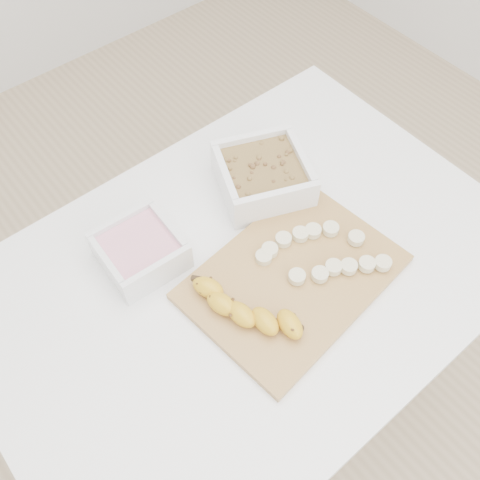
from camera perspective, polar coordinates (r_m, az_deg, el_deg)
ground at (r=1.68m, az=0.68°, el=-16.48°), size 3.50×3.50×0.00m
table at (r=1.07m, az=1.02°, el=-5.72°), size 1.00×0.70×0.75m
bowl_yogurt at (r=0.99m, az=-10.61°, el=-1.07°), size 0.15×0.15×0.06m
bowl_granola at (r=1.07m, az=2.48°, el=6.89°), size 0.22×0.22×0.08m
cutting_board at (r=0.98m, az=5.65°, el=-3.94°), size 0.40×0.31×0.01m
banana at (r=0.91m, az=0.95°, el=-7.46°), size 0.10×0.21×0.03m
banana_slices at (r=0.99m, az=8.56°, el=-1.36°), size 0.19×0.19×0.02m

